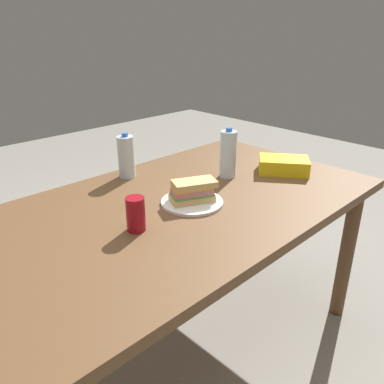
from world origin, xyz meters
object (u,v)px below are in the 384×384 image
at_px(sandwich, 193,191).
at_px(chip_bag, 284,165).
at_px(soda_can_red, 136,214).
at_px(dining_table, 170,225).
at_px(paper_plate, 192,202).
at_px(water_bottle_spare, 228,154).
at_px(water_bottle_tall, 126,157).

bearing_deg(sandwich, chip_bag, -5.24).
relative_size(sandwich, soda_can_red, 1.68).
relative_size(dining_table, paper_plate, 7.24).
relative_size(paper_plate, sandwich, 1.20).
bearing_deg(water_bottle_spare, soda_can_red, -169.20).
distance_m(dining_table, chip_bag, 0.66).
distance_m(dining_table, water_bottle_tall, 0.42).
height_order(paper_plate, soda_can_red, soda_can_red).
xyz_separation_m(paper_plate, water_bottle_tall, (-0.01, 0.42, 0.09)).
xyz_separation_m(dining_table, chip_bag, (0.64, -0.10, 0.12)).
bearing_deg(chip_bag, dining_table, -135.78).
distance_m(sandwich, soda_can_red, 0.29).
height_order(sandwich, chip_bag, sandwich).
height_order(sandwich, soda_can_red, soda_can_red).
relative_size(soda_can_red, water_bottle_tall, 0.58).
bearing_deg(chip_bag, sandwich, -132.31).
xyz_separation_m(water_bottle_tall, water_bottle_spare, (0.34, -0.32, 0.01)).
relative_size(soda_can_red, water_bottle_spare, 0.53).
bearing_deg(dining_table, soda_can_red, -162.57).
bearing_deg(water_bottle_tall, sandwich, -88.32).
relative_size(chip_bag, water_bottle_tall, 1.10).
distance_m(paper_plate, soda_can_red, 0.29).
bearing_deg(water_bottle_spare, dining_table, -172.74).
xyz_separation_m(paper_plate, sandwich, (0.00, 0.00, 0.05)).
bearing_deg(water_bottle_tall, water_bottle_spare, -43.85).
distance_m(dining_table, paper_plate, 0.13).
height_order(paper_plate, water_bottle_spare, water_bottle_spare).
bearing_deg(soda_can_red, water_bottle_tall, 57.72).
xyz_separation_m(paper_plate, soda_can_red, (-0.29, -0.02, 0.05)).
distance_m(paper_plate, chip_bag, 0.57).
bearing_deg(chip_bag, paper_plate, -132.26).
height_order(paper_plate, water_bottle_tall, water_bottle_tall).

